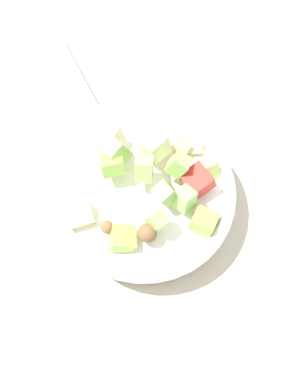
# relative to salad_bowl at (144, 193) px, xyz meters

# --- Properties ---
(ground_plane) EXTENTS (2.40, 2.40, 0.00)m
(ground_plane) POSITION_rel_salad_bowl_xyz_m (-0.00, 0.01, -0.04)
(ground_plane) COLOR silver
(placemat) EXTENTS (0.46, 0.33, 0.01)m
(placemat) POSITION_rel_salad_bowl_xyz_m (-0.00, 0.01, -0.04)
(placemat) COLOR #BCB299
(placemat) RESTS_ON ground_plane
(salad_bowl) EXTENTS (0.26, 0.26, 0.11)m
(salad_bowl) POSITION_rel_salad_bowl_xyz_m (0.00, 0.00, 0.00)
(salad_bowl) COLOR white
(salad_bowl) RESTS_ON placemat
(serving_spoon) EXTENTS (0.19, 0.13, 0.01)m
(serving_spoon) POSITION_rel_salad_bowl_xyz_m (0.17, 0.10, -0.03)
(serving_spoon) COLOR #B7B7BC
(serving_spoon) RESTS_ON placemat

